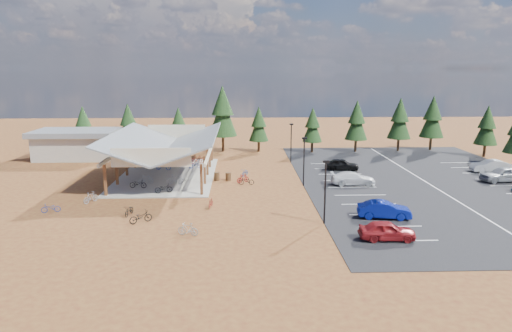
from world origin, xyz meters
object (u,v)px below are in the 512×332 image
bike_3 (147,161)px  bike_8 (129,210)px  bike_1 (146,179)px  car_9 (490,166)px  lamp_post_0 (325,187)px  bike_14 (245,172)px  bike_4 (164,188)px  car_0 (387,230)px  bike_15 (243,178)px  outbuilding (76,144)px  car_4 (342,164)px  bike_13 (188,229)px  bike_2 (163,166)px  bike_7 (197,159)px  bike_0 (138,184)px  bike_6 (195,165)px  car_8 (503,174)px  bike_pavilion (166,143)px  car_1 (384,210)px  lamp_post_2 (291,140)px  bike_10 (51,208)px  bike_11 (211,203)px  bike_16 (246,181)px  trash_bin_0 (228,177)px  lamp_post_1 (304,158)px  bike_9 (91,197)px  bike_5 (175,179)px  trash_bin_1 (217,176)px  bike_12 (141,217)px  car_3 (353,178)px

bike_3 → bike_8: (2.46, -19.94, -0.18)m
bike_1 → car_9: 39.93m
lamp_post_0 → bike_14: 17.90m
bike_4 → car_0: car_0 is taller
bike_15 → bike_4: bearing=88.0°
outbuilding → car_4: bearing=-14.3°
bike_13 → lamp_post_0: bearing=118.4°
bike_2 → bike_7: bearing=-33.2°
outbuilding → bike_0: 20.59m
bike_6 → car_8: size_ratio=0.32×
bike_1 → bike_pavilion: bearing=-35.7°
bike_pavilion → car_1: bearing=-38.4°
lamp_post_2 → bike_1: lamp_post_2 is taller
bike_10 → bike_11: bike_11 is taller
bike_7 → car_9: car_9 is taller
bike_pavilion → bike_13: bike_pavilion is taller
bike_3 → bike_11: 20.19m
car_9 → bike_16: bearing=-76.5°
bike_pavilion → trash_bin_0: bearing=-19.8°
bike_0 → bike_6: bike_0 is taller
outbuilding → lamp_post_1: lamp_post_1 is taller
bike_0 → bike_9: (-3.28, -4.78, -0.05)m
outbuilding → bike_7: bearing=-15.5°
bike_2 → bike_3: size_ratio=1.11×
bike_0 → lamp_post_2: bearing=-46.9°
bike_2 → car_9: (38.91, -2.31, 0.17)m
bike_9 → car_1: bearing=-163.2°
lamp_post_0 → bike_15: bearing=115.0°
bike_pavilion → bike_1: 5.45m
bike_5 → bike_13: size_ratio=1.10×
trash_bin_0 → trash_bin_1: same height
bike_4 → bike_13: 12.16m
trash_bin_0 → car_0: car_0 is taller
bike_pavilion → bike_16: 10.58m
bike_7 → bike_0: bearing=142.8°
bike_12 → bike_15: bike_12 is taller
bike_9 → bike_8: bearing=167.6°
lamp_post_1 → trash_bin_0: lamp_post_1 is taller
car_1 → car_9: car_9 is taller
bike_1 → bike_4: (2.49, -3.62, -0.04)m
car_3 → outbuilding: bearing=67.2°
bike_3 → bike_16: size_ratio=1.07×
lamp_post_2 → bike_9: bearing=-139.3°
bike_3 → bike_15: bearing=-124.1°
trash_bin_0 → bike_2: bike_2 is taller
lamp_post_0 → bike_3: lamp_post_0 is taller
bike_1 → car_8: size_ratio=0.34×
bike_0 → bike_8: size_ratio=1.06×
bike_1 → bike_15: size_ratio=1.10×
bike_10 → bike_3: bearing=150.3°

